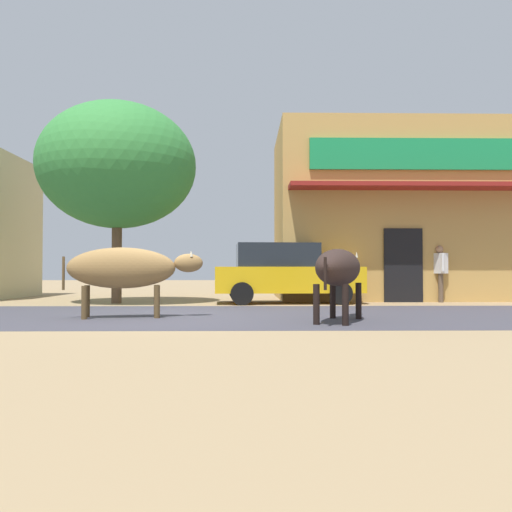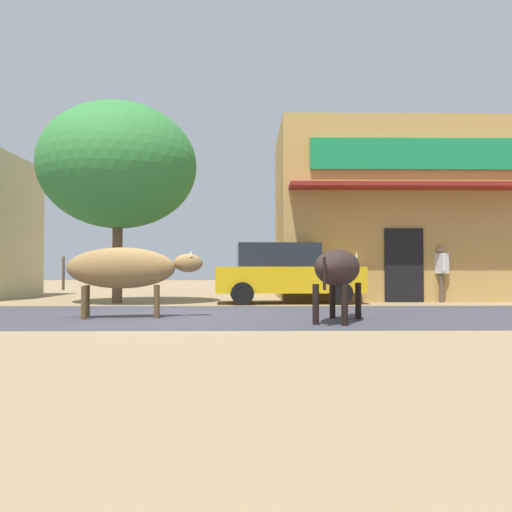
% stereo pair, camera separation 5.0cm
% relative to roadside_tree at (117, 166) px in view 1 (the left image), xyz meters
% --- Properties ---
extents(ground, '(80.00, 80.00, 0.00)m').
position_rel_roadside_tree_xyz_m(ground, '(1.99, -4.03, -3.78)').
color(ground, '#9A7F59').
extents(asphalt_road, '(72.00, 5.68, 0.00)m').
position_rel_roadside_tree_xyz_m(asphalt_road, '(1.99, -4.03, -3.78)').
color(asphalt_road, '#3F3D47').
rests_on(asphalt_road, ground).
extents(storefront_right_club, '(7.59, 5.55, 5.42)m').
position_rel_roadside_tree_xyz_m(storefront_right_club, '(8.39, 2.72, -1.07)').
color(storefront_right_club, tan).
rests_on(storefront_right_club, ground).
extents(roadside_tree, '(4.32, 4.32, 5.52)m').
position_rel_roadside_tree_xyz_m(roadside_tree, '(0.00, 0.00, 0.00)').
color(roadside_tree, brown).
rests_on(roadside_tree, ground).
extents(parked_hatchback_car, '(4.09, 1.99, 1.64)m').
position_rel_roadside_tree_xyz_m(parked_hatchback_car, '(4.61, -0.00, -2.94)').
color(parked_hatchback_car, gold).
rests_on(parked_hatchback_car, ground).
extents(cow_near_brown, '(2.62, 0.97, 1.34)m').
position_rel_roadside_tree_xyz_m(cow_near_brown, '(1.25, -4.56, -2.85)').
color(cow_near_brown, olive).
rests_on(cow_near_brown, ground).
extents(cow_far_dark, '(1.35, 2.49, 1.28)m').
position_rel_roadside_tree_xyz_m(cow_far_dark, '(5.21, -5.39, -2.85)').
color(cow_far_dark, '#30221E').
rests_on(cow_far_dark, ground).
extents(pedestrian_by_shop, '(0.42, 0.61, 1.61)m').
position_rel_roadside_tree_xyz_m(pedestrian_by_shop, '(9.06, 0.39, -2.84)').
color(pedestrian_by_shop, brown).
rests_on(pedestrian_by_shop, ground).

